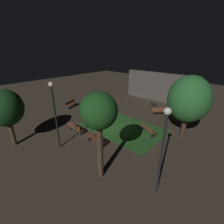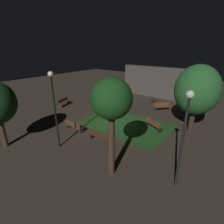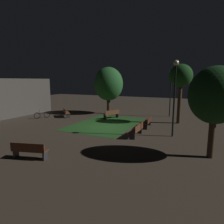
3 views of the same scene
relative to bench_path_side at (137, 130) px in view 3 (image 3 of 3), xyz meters
The scene contains 14 objects.
ground_plane 3.48m from the bench_path_side, 65.32° to the left, with size 60.00×60.00×0.00m, color #3D3328.
grass_lawn 4.63m from the bench_path_side, 54.86° to the left, with size 7.82×5.21×0.01m, color #23511E.
bench_path_side is the anchor object (origin of this frame).
bench_front_right 2.89m from the bench_path_side, ahead, with size 1.83×0.61×0.88m.
bench_corner 10.01m from the bench_path_side, 67.73° to the left, with size 1.58×1.64×0.88m.
bench_front_left 6.70m from the bench_path_side, 40.87° to the left, with size 1.82×1.24×0.88m.
bench_lawn_edge 7.14m from the bench_path_side, 149.15° to the left, with size 0.96×1.86×0.88m.
tree_left_canopy 10.20m from the bench_path_side, 38.12° to the left, with size 3.38×3.38×5.45m.
tree_near_wall 5.67m from the bench_path_side, 113.80° to the right, with size 2.53×2.53×4.63m.
tree_lawn_side 7.12m from the bench_path_side, 20.87° to the right, with size 2.02×2.02×5.36m.
lamp_post_near_wall 3.92m from the bench_path_side, 64.92° to the right, with size 0.36×0.36×5.26m.
lamp_post_plaza_east 9.29m from the bench_path_side, ahead, with size 0.36×0.36×4.96m.
bicycle 11.20m from the bench_path_side, 79.34° to the left, with size 1.46×0.87×0.93m.
building_wall_backdrop 14.35m from the bench_path_side, 85.57° to the left, with size 10.67×0.80×4.11m, color #4C4742.
Camera 3 is at (-14.07, -7.11, 3.93)m, focal length 30.73 mm.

